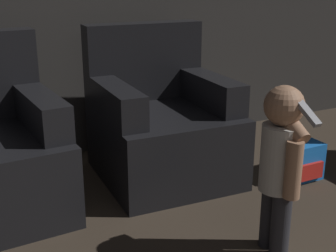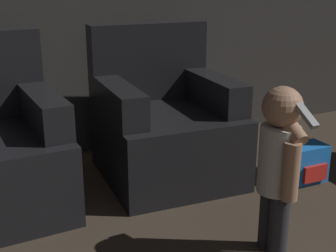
{
  "view_description": "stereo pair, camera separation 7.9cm",
  "coord_description": "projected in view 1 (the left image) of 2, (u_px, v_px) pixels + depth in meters",
  "views": [
    {
      "loc": [
        -0.92,
        1.25,
        1.29
      ],
      "look_at": [
        0.11,
        3.28,
        0.53
      ],
      "focal_mm": 50.0,
      "sensor_mm": 36.0,
      "label": 1
    },
    {
      "loc": [
        -0.85,
        1.22,
        1.29
      ],
      "look_at": [
        0.11,
        3.28,
        0.53
      ],
      "focal_mm": 50.0,
      "sensor_mm": 36.0,
      "label": 2
    }
  ],
  "objects": [
    {
      "name": "armchair_right",
      "position": [
        161.0,
        125.0,
        3.04
      ],
      "size": [
        0.84,
        0.89,
        0.97
      ],
      "rotation": [
        0.0,
        0.0,
        -0.05
      ],
      "color": "black",
      "rests_on": "ground_plane"
    },
    {
      "name": "toy_backpack",
      "position": [
        302.0,
        161.0,
        3.02
      ],
      "size": [
        0.25,
        0.19,
        0.24
      ],
      "color": "blue",
      "rests_on": "ground_plane"
    },
    {
      "name": "person_toddler",
      "position": [
        281.0,
        158.0,
        2.11
      ],
      "size": [
        0.18,
        0.32,
        0.82
      ],
      "rotation": [
        0.0,
        0.0,
        -1.73
      ],
      "color": "#28282D",
      "rests_on": "ground_plane"
    }
  ]
}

